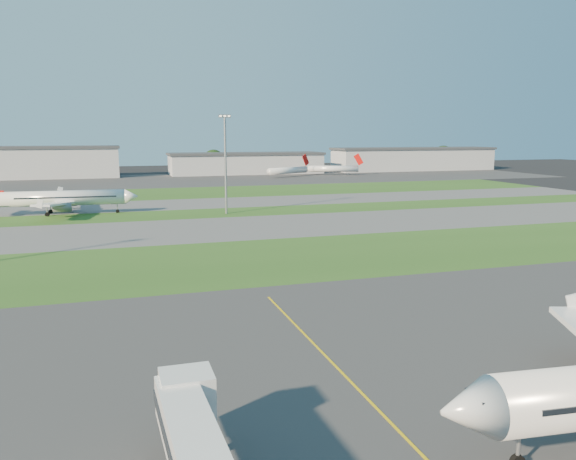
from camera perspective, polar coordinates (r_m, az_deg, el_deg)
name	(u,v)px	position (r m, az deg, el deg)	size (l,w,h in m)	color
ground	(310,412)	(44.79, 2.25, -17.95)	(700.00, 700.00, 0.00)	black
apron_near	(310,412)	(44.79, 2.25, -17.95)	(300.00, 70.00, 0.01)	#333335
grass_strip_a	(203,263)	(92.69, -8.63, -3.36)	(300.00, 34.00, 0.01)	#2A501A
taxiway_a	(179,231)	(124.80, -10.97, -0.06)	(300.00, 32.00, 0.01)	#515154
grass_strip_b	(168,215)	(149.39, -12.07, 1.50)	(300.00, 18.00, 0.01)	#2A501A
taxiway_b	(161,205)	(171.12, -12.78, 2.49)	(300.00, 26.00, 0.01)	#515154
grass_strip_c	(153,194)	(203.83, -13.56, 3.59)	(300.00, 40.00, 0.01)	#2A501A
apron_far	(143,181)	(263.49, -14.48, 4.88)	(400.00, 80.00, 0.01)	#333335
yellow_line	(370,402)	(46.54, 8.32, -16.93)	(0.25, 60.00, 0.02)	gold
airliner_taxiing	(61,199)	(157.74, -22.03, 2.97)	(38.64, 32.72, 12.05)	white
mini_jet_near	(288,170)	(276.69, 0.02, 6.08)	(25.84, 15.42, 9.48)	white
mini_jet_far	(333,169)	(291.99, 4.64, 6.24)	(27.34, 12.25, 9.48)	white
light_mast_centre	(225,157)	(148.20, -6.38, 7.34)	(3.20, 0.70, 25.80)	gray
hangar_west	(42,162)	(294.31, -23.70, 6.34)	(71.40, 23.00, 15.20)	#A9ABB2
hangar_east	(246,163)	(300.61, -4.25, 6.79)	(81.60, 23.00, 11.20)	#A9ABB2
hangar_far_east	(413,159)	(337.68, 12.63, 7.07)	(96.90, 23.00, 13.20)	#A9ABB2
tree_mid_west	(98,164)	(303.76, -18.74, 6.38)	(9.90, 9.90, 10.80)	black
tree_mid_east	(214,160)	(311.26, -7.56, 7.05)	(11.55, 11.55, 12.60)	black
tree_east	(342,160)	(330.64, 5.51, 7.13)	(10.45, 10.45, 11.40)	black
tree_far_east	(443,156)	(366.91, 15.48, 7.28)	(12.65, 12.65, 13.80)	black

